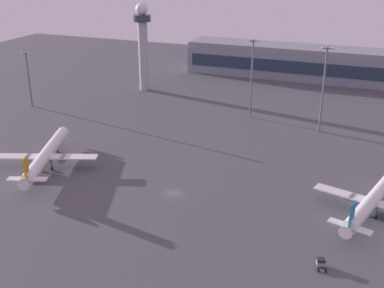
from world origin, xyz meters
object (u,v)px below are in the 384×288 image
object	(u,v)px
airplane_far_stand	(46,156)
pushback_tug	(321,263)
apron_light_central	(29,76)
apron_light_west	(252,75)
apron_light_east	(324,86)
airplane_mid_apron	(372,201)
control_tower	(143,41)

from	to	relation	value
airplane_far_stand	pushback_tug	xyz separation A→B (m)	(87.23, -21.17, -2.97)
apron_light_central	apron_light_west	distance (m)	93.67
airplane_far_stand	apron_light_east	distance (m)	99.21
airplane_mid_apron	apron_light_central	world-z (taller)	apron_light_central
airplane_mid_apron	pushback_tug	bearing A→B (deg)	-92.35
airplane_mid_apron	pushback_tug	xyz separation A→B (m)	(-8.75, -28.16, -2.73)
control_tower	apron_light_west	size ratio (longest dim) A/B	1.30
apron_light_central	apron_light_east	bearing A→B (deg)	6.52
control_tower	pushback_tug	distance (m)	151.76
airplane_far_stand	pushback_tug	size ratio (longest dim) A/B	11.59
airplane_far_stand	control_tower	bearing A→B (deg)	77.03
apron_light_central	apron_light_east	distance (m)	120.58
apron_light_east	airplane_mid_apron	bearing A→B (deg)	-69.51
airplane_mid_apron	apron_light_central	xyz separation A→B (m)	(-140.94, 43.06, 9.71)
control_tower	airplane_far_stand	distance (m)	94.44
airplane_mid_apron	apron_light_west	distance (m)	81.75
pushback_tug	apron_light_central	bearing A→B (deg)	134.61
apron_light_east	pushback_tug	bearing A→B (deg)	-81.65
control_tower	airplane_far_stand	xyz separation A→B (m)	(11.75, -91.69, -19.35)
airplane_far_stand	apron_light_east	bearing A→B (deg)	20.18
control_tower	apron_light_east	bearing A→B (deg)	-17.90
apron_light_central	apron_light_west	bearing A→B (deg)	12.61
airplane_mid_apron	airplane_far_stand	bearing A→B (deg)	-160.93
apron_light_east	apron_light_west	bearing A→B (deg)	166.64
airplane_far_stand	apron_light_central	bearing A→B (deg)	111.66
apron_light_central	apron_light_east	size ratio (longest dim) A/B	0.74
airplane_mid_apron	apron_light_east	world-z (taller)	apron_light_east
airplane_mid_apron	control_tower	bearing A→B (deg)	156.72
control_tower	pushback_tug	bearing A→B (deg)	-48.75
pushback_tug	control_tower	bearing A→B (deg)	114.18
airplane_mid_apron	pushback_tug	world-z (taller)	airplane_mid_apron
airplane_mid_apron	apron_light_central	size ratio (longest dim) A/B	1.65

